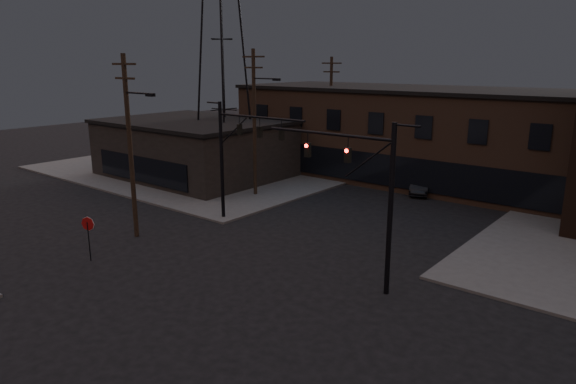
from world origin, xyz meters
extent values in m
plane|color=black|center=(0.00, 0.00, 0.00)|extent=(140.00, 140.00, 0.00)
cube|color=#474744|center=(-22.00, 22.00, 0.07)|extent=(30.00, 30.00, 0.15)
cube|color=brown|center=(0.00, 28.00, 4.00)|extent=(40.00, 12.00, 8.00)
cube|color=black|center=(-20.00, 16.00, 2.50)|extent=(16.00, 12.00, 5.00)
cylinder|color=black|center=(6.50, 4.50, 4.00)|extent=(0.24, 0.24, 8.00)
cylinder|color=black|center=(3.00, 4.50, 7.20)|extent=(7.00, 0.14, 0.14)
cube|color=#FF140C|center=(4.17, 4.50, 6.30)|extent=(0.28, 0.22, 0.70)
cube|color=#FF140C|center=(1.83, 4.50, 6.30)|extent=(0.28, 0.22, 0.70)
cylinder|color=black|center=(-8.00, 8.00, 4.00)|extent=(0.24, 0.24, 8.00)
cylinder|color=black|center=(-4.50, 8.00, 7.20)|extent=(7.00, 0.14, 0.14)
cube|color=black|center=(-6.25, 8.00, 6.30)|extent=(0.28, 0.22, 0.70)
cube|color=black|center=(-4.50, 8.00, 6.30)|extent=(0.28, 0.22, 0.70)
cube|color=black|center=(-2.75, 8.00, 6.30)|extent=(0.28, 0.22, 0.70)
cylinder|color=black|center=(-8.00, -2.00, 1.10)|extent=(0.06, 0.06, 2.20)
cylinder|color=maroon|center=(-8.00, -1.98, 2.10)|extent=(0.72, 0.33, 0.76)
cylinder|color=black|center=(-9.50, 2.00, 5.50)|extent=(0.28, 0.28, 11.00)
cube|color=black|center=(-9.50, 2.00, 10.40)|extent=(2.20, 0.12, 0.12)
cube|color=black|center=(-9.50, 2.00, 9.60)|extent=(1.80, 0.12, 0.12)
cube|color=black|center=(-7.20, 2.00, 8.75)|extent=(0.60, 0.25, 0.18)
cylinder|color=black|center=(-10.50, 14.00, 5.75)|extent=(0.28, 0.28, 11.50)
cube|color=black|center=(-10.50, 14.00, 10.90)|extent=(2.20, 0.12, 0.12)
cube|color=black|center=(-10.50, 14.00, 10.10)|extent=(1.80, 0.12, 0.12)
cube|color=black|center=(-8.20, 14.00, 9.25)|extent=(0.60, 0.25, 0.18)
cylinder|color=black|center=(-11.50, 26.00, 5.50)|extent=(0.28, 0.28, 11.00)
cube|color=black|center=(-11.50, 26.00, 10.40)|extent=(2.20, 0.12, 0.12)
cube|color=black|center=(-11.50, 26.00, 9.60)|extent=(1.80, 0.12, 0.12)
imported|color=black|center=(-0.45, 23.06, 0.68)|extent=(2.75, 4.37, 1.36)
camera|label=1|loc=(16.83, -15.57, 10.52)|focal=32.00mm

